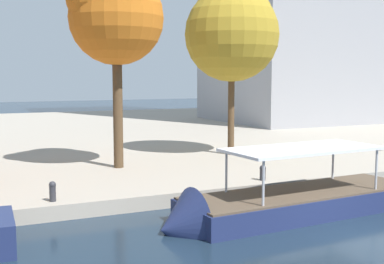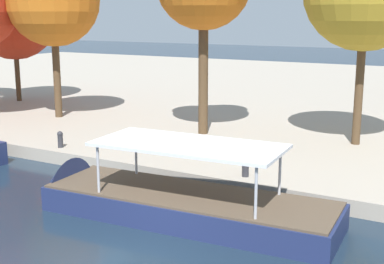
{
  "view_description": "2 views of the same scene",
  "coord_description": "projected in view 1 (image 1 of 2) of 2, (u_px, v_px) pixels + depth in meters",
  "views": [
    {
      "loc": [
        -13.24,
        -13.13,
        5.83
      ],
      "look_at": [
        -3.0,
        9.04,
        3.15
      ],
      "focal_mm": 47.46,
      "sensor_mm": 36.0,
      "label": 1
    },
    {
      "loc": [
        8.99,
        -11.8,
        7.29
      ],
      "look_at": [
        -1.21,
        6.4,
        2.71
      ],
      "focal_mm": 49.97,
      "sensor_mm": 36.0,
      "label": 2
    }
  ],
  "objects": [
    {
      "name": "mooring_bollard_0",
      "position": [
        263.0,
        172.0,
        25.33
      ],
      "size": [
        0.32,
        0.32,
        0.77
      ],
      "color": "#2D2D33",
      "rests_on": "dock_promenade"
    },
    {
      "name": "ground_plane",
      "position": [
        375.0,
        241.0,
        18.01
      ],
      "size": [
        220.0,
        220.0,
        0.0
      ],
      "primitive_type": "plane",
      "color": "#192838"
    },
    {
      "name": "dock_promenade",
      "position": [
        109.0,
        133.0,
        49.34
      ],
      "size": [
        120.0,
        55.0,
        0.66
      ],
      "primitive_type": "cube",
      "color": "#A39989",
      "rests_on": "ground_plane"
    },
    {
      "name": "tree_1",
      "position": [
        114.0,
        14.0,
        28.11
      ],
      "size": [
        5.46,
        5.55,
        11.07
      ],
      "color": "#4C3823",
      "rests_on": "dock_promenade"
    },
    {
      "name": "mooring_bollard_2",
      "position": [
        53.0,
        191.0,
        21.03
      ],
      "size": [
        0.29,
        0.29,
        0.85
      ],
      "color": "#2D2D33",
      "rests_on": "dock_promenade"
    },
    {
      "name": "tree_0",
      "position": [
        234.0,
        34.0,
        32.92
      ],
      "size": [
        6.17,
        6.17,
        10.99
      ],
      "color": "#4C3823",
      "rests_on": "dock_promenade"
    },
    {
      "name": "tour_boat_1",
      "position": [
        282.0,
        209.0,
        21.17
      ],
      "size": [
        12.24,
        3.91,
        4.1
      ],
      "rotation": [
        0.0,
        0.0,
        3.2
      ],
      "color": "navy",
      "rests_on": "ground_plane"
    }
  ]
}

